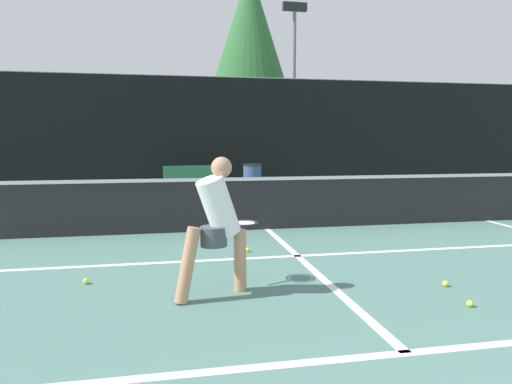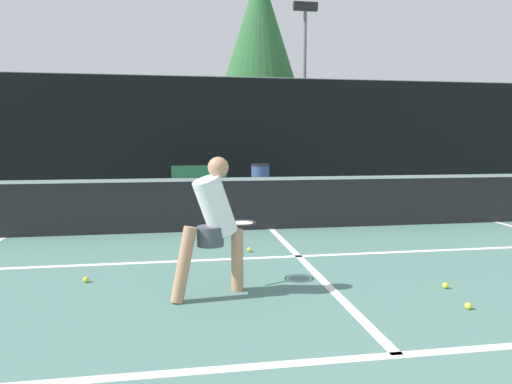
# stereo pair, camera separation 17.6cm
# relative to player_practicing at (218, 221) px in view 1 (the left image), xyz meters

# --- Properties ---
(court_baseline_near) EXTENTS (11.00, 0.10, 0.01)m
(court_baseline_near) POSITION_rel_player_practicing_xyz_m (1.26, -1.58, -0.78)
(court_baseline_near) COLOR white
(court_baseline_near) RESTS_ON ground
(court_service_line) EXTENTS (8.25, 0.10, 0.01)m
(court_service_line) POSITION_rel_player_practicing_xyz_m (1.26, 1.39, -0.78)
(court_service_line) COLOR white
(court_service_line) RESTS_ON ground
(court_center_mark) EXTENTS (0.10, 4.93, 0.01)m
(court_center_mark) POSITION_rel_player_practicing_xyz_m (1.26, 0.89, -0.78)
(court_center_mark) COLOR white
(court_center_mark) RESTS_ON ground
(net) EXTENTS (11.09, 0.09, 1.07)m
(net) POSITION_rel_player_practicing_xyz_m (1.26, 3.35, -0.27)
(net) COLOR slate
(net) RESTS_ON ground
(fence_back) EXTENTS (24.00, 0.06, 3.58)m
(fence_back) POSITION_rel_player_practicing_xyz_m (1.26, 9.81, 1.00)
(fence_back) COLOR black
(fence_back) RESTS_ON ground
(player_practicing) EXTENTS (1.04, 0.88, 1.44)m
(player_practicing) POSITION_rel_player_practicing_xyz_m (0.00, 0.00, 0.00)
(player_practicing) COLOR tan
(player_practicing) RESTS_ON ground
(tennis_ball_scattered_0) EXTENTS (0.07, 0.07, 0.07)m
(tennis_ball_scattered_0) POSITION_rel_player_practicing_xyz_m (0.62, 1.75, -0.75)
(tennis_ball_scattered_0) COLOR #D1E033
(tennis_ball_scattered_0) RESTS_ON ground
(tennis_ball_scattered_2) EXTENTS (0.07, 0.07, 0.07)m
(tennis_ball_scattered_2) POSITION_rel_player_practicing_xyz_m (2.36, -0.81, -0.75)
(tennis_ball_scattered_2) COLOR #D1E033
(tennis_ball_scattered_2) RESTS_ON ground
(tennis_ball_scattered_7) EXTENTS (0.07, 0.07, 0.07)m
(tennis_ball_scattered_7) POSITION_rel_player_practicing_xyz_m (-1.42, 0.64, -0.75)
(tennis_ball_scattered_7) COLOR #D1E033
(tennis_ball_scattered_7) RESTS_ON ground
(tennis_ball_scattered_8) EXTENTS (0.07, 0.07, 0.07)m
(tennis_ball_scattered_8) POSITION_rel_player_practicing_xyz_m (2.49, -0.20, -0.75)
(tennis_ball_scattered_8) COLOR #D1E033
(tennis_ball_scattered_8) RESTS_ON ground
(courtside_bench) EXTENTS (1.66, 0.56, 0.86)m
(courtside_bench) POSITION_rel_player_practicing_xyz_m (0.20, 8.76, -0.31)
(courtside_bench) COLOR #33724C
(courtside_bench) RESTS_ON ground
(trash_bin) EXTENTS (0.57, 0.57, 0.89)m
(trash_bin) POSITION_rel_player_practicing_xyz_m (2.00, 8.84, -0.34)
(trash_bin) COLOR #384C7F
(trash_bin) RESTS_ON ground
(parked_car) EXTENTS (1.74, 4.21, 1.45)m
(parked_car) POSITION_rel_player_practicing_xyz_m (3.13, 13.43, -0.17)
(parked_car) COLOR black
(parked_car) RESTS_ON ground
(floodlight_mast) EXTENTS (1.10, 0.24, 7.72)m
(floodlight_mast) POSITION_rel_player_practicing_xyz_m (5.25, 15.90, 4.19)
(floodlight_mast) COLOR slate
(floodlight_mast) RESTS_ON ground
(tree_west) EXTENTS (3.59, 3.59, 4.06)m
(tree_west) POSITION_rel_player_practicing_xyz_m (9.32, 18.69, 2.79)
(tree_west) COLOR brown
(tree_west) RESTS_ON ground
(tree_mid) EXTENTS (3.20, 3.20, 8.53)m
(tree_mid) POSITION_rel_player_practicing_xyz_m (2.88, 14.17, 5.24)
(tree_mid) COLOR brown
(tree_mid) RESTS_ON ground
(building_far) EXTENTS (36.00, 2.40, 4.84)m
(building_far) POSITION_rel_player_practicing_xyz_m (1.26, 27.08, 1.63)
(building_far) COLOR gray
(building_far) RESTS_ON ground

